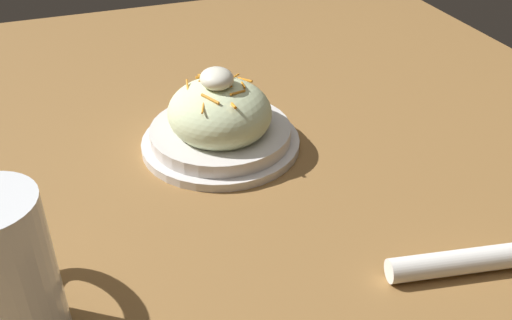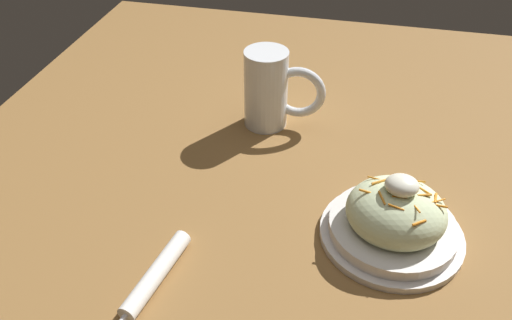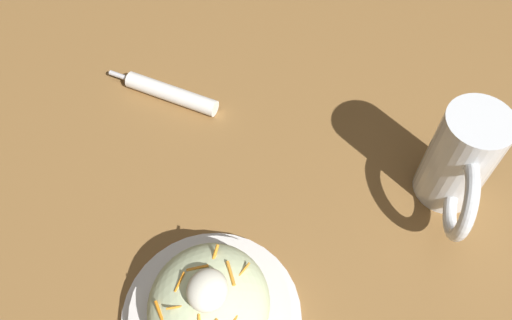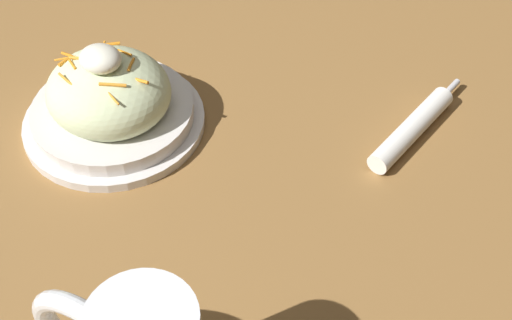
# 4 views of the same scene
# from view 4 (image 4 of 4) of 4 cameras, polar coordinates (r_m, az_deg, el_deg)

# --- Properties ---
(ground_plane) EXTENTS (1.43, 1.43, 0.00)m
(ground_plane) POSITION_cam_4_polar(r_m,az_deg,el_deg) (0.76, -10.16, -4.03)
(ground_plane) COLOR olive
(salad_plate) EXTENTS (0.22, 0.22, 0.12)m
(salad_plate) POSITION_cam_4_polar(r_m,az_deg,el_deg) (0.83, -11.86, 4.71)
(salad_plate) COLOR silver
(salad_plate) RESTS_ON ground_plane
(napkin_roll) EXTENTS (0.05, 0.19, 0.03)m
(napkin_roll) POSITION_cam_4_polar(r_m,az_deg,el_deg) (0.84, 12.73, 2.57)
(napkin_roll) COLOR white
(napkin_roll) RESTS_ON ground_plane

